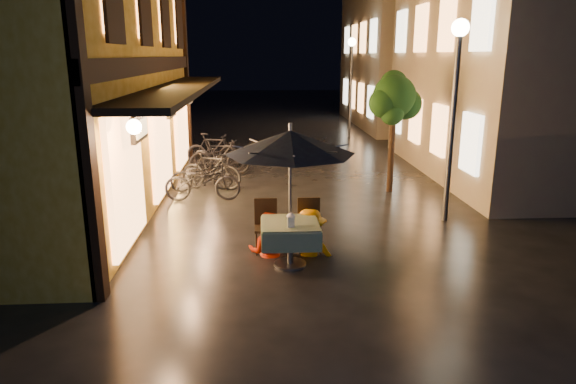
{
  "coord_description": "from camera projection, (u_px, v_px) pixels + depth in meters",
  "views": [
    {
      "loc": [
        -1.1,
        -8.53,
        3.53
      ],
      "look_at": [
        -0.56,
        0.31,
        1.15
      ],
      "focal_mm": 32.0,
      "sensor_mm": 36.0,
      "label": 1
    }
  ],
  "objects": [
    {
      "name": "bicycle_2",
      "position": [
        202.0,
        175.0,
        13.64
      ],
      "size": [
        1.76,
        0.92,
        0.88
      ],
      "primitive_type": "imported",
      "rotation": [
        0.0,
        0.0,
        1.78
      ],
      "color": "black",
      "rests_on": "ground"
    },
    {
      "name": "east_building_near",
      "position": [
        549.0,
        59.0,
        15.03
      ],
      "size": [
        7.3,
        9.3,
        6.8
      ],
      "color": "tan",
      "rests_on": "ground"
    },
    {
      "name": "east_building_far",
      "position": [
        425.0,
        52.0,
        26.05
      ],
      "size": [
        7.3,
        10.3,
        7.3
      ],
      "color": "tan",
      "rests_on": "ground"
    },
    {
      "name": "streetlamp_near",
      "position": [
        456.0,
        85.0,
        10.55
      ],
      "size": [
        0.36,
        0.36,
        4.23
      ],
      "color": "#59595E",
      "rests_on": "ground"
    },
    {
      "name": "ground",
      "position": [
        320.0,
        258.0,
        9.21
      ],
      "size": [
        90.0,
        90.0,
        0.0
      ],
      "primitive_type": "plane",
      "color": "black",
      "rests_on": "ground"
    },
    {
      "name": "bicycle_3",
      "position": [
        219.0,
        157.0,
        15.41
      ],
      "size": [
        1.84,
        0.54,
        1.1
      ],
      "primitive_type": "imported",
      "rotation": [
        0.0,
        0.0,
        1.56
      ],
      "color": "black",
      "rests_on": "ground"
    },
    {
      "name": "person_orange",
      "position": [
        268.0,
        213.0,
        9.24
      ],
      "size": [
        0.83,
        0.69,
        1.53
      ],
      "primitive_type": "imported",
      "rotation": [
        0.0,
        0.0,
        2.98
      ],
      "color": "red",
      "rests_on": "ground"
    },
    {
      "name": "person_yellow",
      "position": [
        310.0,
        211.0,
        9.21
      ],
      "size": [
        1.17,
        0.83,
        1.64
      ],
      "primitive_type": "imported",
      "rotation": [
        0.0,
        0.0,
        2.91
      ],
      "color": "#FF9700",
      "rests_on": "ground"
    },
    {
      "name": "cafe_table",
      "position": [
        290.0,
        233.0,
        8.74
      ],
      "size": [
        0.99,
        0.99,
        0.78
      ],
      "color": "#59595E",
      "rests_on": "ground"
    },
    {
      "name": "bicycle_5",
      "position": [
        213.0,
        150.0,
        16.69
      ],
      "size": [
        1.85,
        0.87,
        1.07
      ],
      "primitive_type": "imported",
      "rotation": [
        0.0,
        0.0,
        1.36
      ],
      "color": "black",
      "rests_on": "ground"
    },
    {
      "name": "cafe_chair_left",
      "position": [
        266.0,
        222.0,
        9.44
      ],
      "size": [
        0.42,
        0.42,
        0.97
      ],
      "color": "black",
      "rests_on": "ground"
    },
    {
      "name": "bicycle_1",
      "position": [
        211.0,
        170.0,
        13.83
      ],
      "size": [
        1.8,
        1.06,
        1.04
      ],
      "primitive_type": "imported",
      "rotation": [
        0.0,
        0.0,
        1.22
      ],
      "color": "black",
      "rests_on": "ground"
    },
    {
      "name": "patio_umbrella",
      "position": [
        290.0,
        142.0,
        8.34
      ],
      "size": [
        2.16,
        2.16,
        2.46
      ],
      "color": "#59595E",
      "rests_on": "ground"
    },
    {
      "name": "table_lantern",
      "position": [
        291.0,
        219.0,
        8.44
      ],
      "size": [
        0.16,
        0.16,
        0.25
      ],
      "color": "white",
      "rests_on": "cafe_table"
    },
    {
      "name": "west_building",
      "position": [
        54.0,
        46.0,
        11.77
      ],
      "size": [
        5.9,
        11.4,
        7.4
      ],
      "color": "#C08D1F",
      "rests_on": "ground"
    },
    {
      "name": "streetlamp_far",
      "position": [
        351.0,
        69.0,
        22.12
      ],
      "size": [
        0.36,
        0.36,
        4.23
      ],
      "color": "#59595E",
      "rests_on": "ground"
    },
    {
      "name": "cafe_chair_right",
      "position": [
        309.0,
        222.0,
        9.49
      ],
      "size": [
        0.42,
        0.42,
        0.97
      ],
      "color": "black",
      "rests_on": "ground"
    },
    {
      "name": "street_tree",
      "position": [
        395.0,
        100.0,
        13.07
      ],
      "size": [
        1.43,
        1.2,
        3.15
      ],
      "color": "black",
      "rests_on": "ground"
    },
    {
      "name": "bicycle_4",
      "position": [
        219.0,
        155.0,
        16.23
      ],
      "size": [
        1.87,
        1.18,
        0.93
      ],
      "primitive_type": "imported",
      "rotation": [
        0.0,
        0.0,
        1.22
      ],
      "color": "black",
      "rests_on": "ground"
    },
    {
      "name": "bicycle_0",
      "position": [
        203.0,
        181.0,
        12.71
      ],
      "size": [
        1.88,
        0.7,
        0.98
      ],
      "primitive_type": "imported",
      "rotation": [
        0.0,
        0.0,
        1.6
      ],
      "color": "black",
      "rests_on": "ground"
    }
  ]
}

